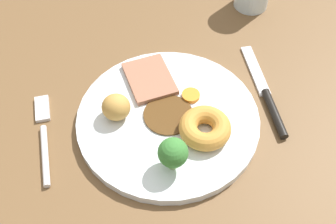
{
  "coord_description": "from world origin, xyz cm",
  "views": [
    {
      "loc": [
        -8.88,
        -34.01,
        50.9
      ],
      "look_at": [
        1.91,
        -1.29,
        6.0
      ],
      "focal_mm": 43.59,
      "sensor_mm": 36.0,
      "label": 1
    }
  ],
  "objects_px": {
    "roast_potato_left": "(116,107)",
    "carrot_coin_front": "(191,95)",
    "dinner_plate": "(168,119)",
    "knife": "(267,96)",
    "meat_slice_main": "(150,79)",
    "broccoli_floret": "(172,153)",
    "yorkshire_pudding": "(205,128)",
    "fork": "(44,135)"
  },
  "relations": [
    {
      "from": "fork",
      "to": "carrot_coin_front",
      "type": "bearing_deg",
      "value": -86.97
    },
    {
      "from": "roast_potato_left",
      "to": "carrot_coin_front",
      "type": "xyz_separation_m",
      "value": [
        0.11,
        -0.0,
        -0.02
      ]
    },
    {
      "from": "broccoli_floret",
      "to": "meat_slice_main",
      "type": "bearing_deg",
      "value": 84.17
    },
    {
      "from": "dinner_plate",
      "to": "knife",
      "type": "height_order",
      "value": "dinner_plate"
    },
    {
      "from": "dinner_plate",
      "to": "broccoli_floret",
      "type": "height_order",
      "value": "broccoli_floret"
    },
    {
      "from": "dinner_plate",
      "to": "knife",
      "type": "distance_m",
      "value": 0.15
    },
    {
      "from": "meat_slice_main",
      "to": "broccoli_floret",
      "type": "bearing_deg",
      "value": -95.83
    },
    {
      "from": "knife",
      "to": "fork",
      "type": "bearing_deg",
      "value": 92.2
    },
    {
      "from": "dinner_plate",
      "to": "fork",
      "type": "distance_m",
      "value": 0.17
    },
    {
      "from": "meat_slice_main",
      "to": "dinner_plate",
      "type": "bearing_deg",
      "value": -85.99
    },
    {
      "from": "meat_slice_main",
      "to": "yorkshire_pudding",
      "type": "distance_m",
      "value": 0.12
    },
    {
      "from": "roast_potato_left",
      "to": "fork",
      "type": "distance_m",
      "value": 0.11
    },
    {
      "from": "roast_potato_left",
      "to": "knife",
      "type": "distance_m",
      "value": 0.23
    },
    {
      "from": "dinner_plate",
      "to": "knife",
      "type": "bearing_deg",
      "value": -1.55
    },
    {
      "from": "dinner_plate",
      "to": "yorkshire_pudding",
      "type": "bearing_deg",
      "value": -48.53
    },
    {
      "from": "yorkshire_pudding",
      "to": "roast_potato_left",
      "type": "height_order",
      "value": "roast_potato_left"
    },
    {
      "from": "carrot_coin_front",
      "to": "roast_potato_left",
      "type": "bearing_deg",
      "value": 179.79
    },
    {
      "from": "carrot_coin_front",
      "to": "meat_slice_main",
      "type": "bearing_deg",
      "value": 133.97
    },
    {
      "from": "knife",
      "to": "roast_potato_left",
      "type": "bearing_deg",
      "value": 91.04
    },
    {
      "from": "yorkshire_pudding",
      "to": "fork",
      "type": "bearing_deg",
      "value": 160.7
    },
    {
      "from": "dinner_plate",
      "to": "roast_potato_left",
      "type": "distance_m",
      "value": 0.08
    },
    {
      "from": "roast_potato_left",
      "to": "broccoli_floret",
      "type": "height_order",
      "value": "broccoli_floret"
    },
    {
      "from": "roast_potato_left",
      "to": "meat_slice_main",
      "type": "bearing_deg",
      "value": 38.3
    },
    {
      "from": "dinner_plate",
      "to": "broccoli_floret",
      "type": "relative_size",
      "value": 5.08
    },
    {
      "from": "carrot_coin_front",
      "to": "dinner_plate",
      "type": "bearing_deg",
      "value": -151.16
    },
    {
      "from": "broccoli_floret",
      "to": "knife",
      "type": "xyz_separation_m",
      "value": [
        0.17,
        0.07,
        -0.04
      ]
    },
    {
      "from": "dinner_plate",
      "to": "meat_slice_main",
      "type": "xyz_separation_m",
      "value": [
        -0.01,
        0.07,
        0.01
      ]
    },
    {
      "from": "yorkshire_pudding",
      "to": "carrot_coin_front",
      "type": "xyz_separation_m",
      "value": [
        0.0,
        0.07,
        -0.01
      ]
    },
    {
      "from": "meat_slice_main",
      "to": "yorkshire_pudding",
      "type": "bearing_deg",
      "value": -69.61
    },
    {
      "from": "meat_slice_main",
      "to": "fork",
      "type": "relative_size",
      "value": 0.54
    },
    {
      "from": "broccoli_floret",
      "to": "fork",
      "type": "xyz_separation_m",
      "value": [
        -0.15,
        0.11,
        -0.04
      ]
    },
    {
      "from": "dinner_plate",
      "to": "fork",
      "type": "bearing_deg",
      "value": 169.96
    },
    {
      "from": "dinner_plate",
      "to": "carrot_coin_front",
      "type": "distance_m",
      "value": 0.05
    },
    {
      "from": "dinner_plate",
      "to": "meat_slice_main",
      "type": "bearing_deg",
      "value": 94.01
    },
    {
      "from": "yorkshire_pudding",
      "to": "broccoli_floret",
      "type": "height_order",
      "value": "broccoli_floret"
    },
    {
      "from": "roast_potato_left",
      "to": "broccoli_floret",
      "type": "relative_size",
      "value": 0.78
    },
    {
      "from": "broccoli_floret",
      "to": "roast_potato_left",
      "type": "bearing_deg",
      "value": 114.82
    },
    {
      "from": "yorkshire_pudding",
      "to": "meat_slice_main",
      "type": "bearing_deg",
      "value": 110.39
    },
    {
      "from": "dinner_plate",
      "to": "knife",
      "type": "relative_size",
      "value": 1.4
    },
    {
      "from": "roast_potato_left",
      "to": "broccoli_floret",
      "type": "xyz_separation_m",
      "value": [
        0.05,
        -0.1,
        0.01
      ]
    },
    {
      "from": "meat_slice_main",
      "to": "carrot_coin_front",
      "type": "bearing_deg",
      "value": -46.03
    },
    {
      "from": "yorkshire_pudding",
      "to": "carrot_coin_front",
      "type": "relative_size",
      "value": 2.68
    }
  ]
}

